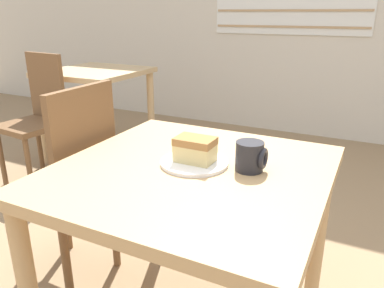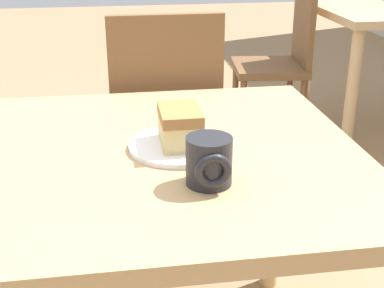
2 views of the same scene
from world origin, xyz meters
The scene contains 7 objects.
dining_table_near centered at (-0.01, 0.17, 0.61)m, with size 0.88×0.89×0.72m.
dining_table_far centered at (-1.57, 1.54, 0.62)m, with size 0.73×0.74×0.76m.
chair_near_window centered at (-0.63, 0.23, 0.50)m, with size 0.38×0.38×0.94m.
chair_far_corner centered at (-1.67, 0.98, 0.50)m, with size 0.42×0.42×0.94m.
plate centered at (-0.01, 0.20, 0.72)m, with size 0.23×0.23×0.01m.
cake_slice centered at (-0.01, 0.20, 0.77)m, with size 0.13×0.09×0.08m.
coffee_mug centered at (0.17, 0.23, 0.77)m, with size 0.10×0.09×0.10m.
Camera 1 is at (0.51, -0.86, 1.21)m, focal length 35.00 mm.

